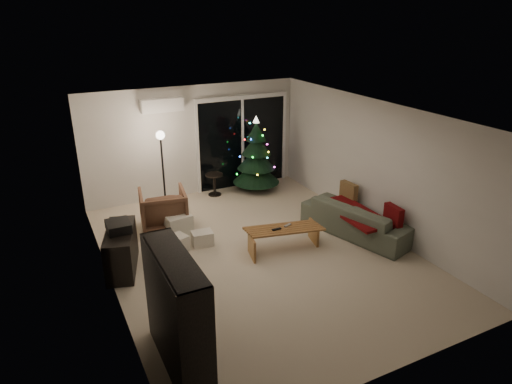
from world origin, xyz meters
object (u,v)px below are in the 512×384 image
armchair (163,210)px  sofa (358,219)px  christmas_tree (256,154)px  media_cabinet (121,250)px  bookshelf (162,317)px  coffee_table (284,239)px

armchair → sofa: 3.76m
christmas_tree → media_cabinet: bearing=-148.2°
bookshelf → christmas_tree: bearing=62.6°
bookshelf → armchair: (1.04, 3.71, -0.34)m
media_cabinet → armchair: (1.04, 1.18, 0.05)m
sofa → coffee_table: size_ratio=1.62×
armchair → christmas_tree: size_ratio=0.50×
sofa → christmas_tree: (-0.70, 2.94, 0.58)m
armchair → sofa: (3.26, -1.88, -0.09)m
media_cabinet → coffee_table: size_ratio=0.85×
armchair → christmas_tree: 2.80m
media_cabinet → armchair: bearing=65.0°
armchair → christmas_tree: bearing=-148.0°
media_cabinet → christmas_tree: (3.60, 2.23, 0.54)m
christmas_tree → sofa: bearing=-76.5°
bookshelf → sofa: (4.30, 1.82, -0.42)m
bookshelf → christmas_tree: 5.97m
armchair → coffee_table: 2.46m
sofa → christmas_tree: 3.07m
bookshelf → sofa: bookshelf is taller
armchair → sofa: bearing=159.6°
bookshelf → coffee_table: size_ratio=1.11×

